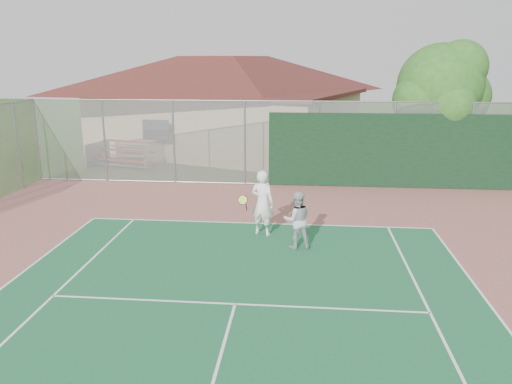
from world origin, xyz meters
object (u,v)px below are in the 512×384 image
player_white_front (262,203)px  clubhouse (225,94)px  bleachers (126,153)px  tree (442,89)px  player_grey_back (297,220)px

player_white_front → clubhouse: bearing=-55.0°
clubhouse → player_white_front: 14.64m
bleachers → tree: tree is taller
clubhouse → player_grey_back: bearing=-53.3°
clubhouse → tree: clubhouse is taller
tree → player_grey_back: bearing=-123.7°
player_grey_back → tree: bearing=-135.7°
bleachers → player_white_front: size_ratio=1.74×
player_grey_back → clubhouse: bearing=-85.9°
bleachers → player_grey_back: player_grey_back is taller
clubhouse → bleachers: size_ratio=4.95×
player_white_front → tree: bearing=-109.6°
tree → player_grey_back: tree is taller
bleachers → player_white_front: player_white_front is taller
player_white_front → player_grey_back: player_white_front is taller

